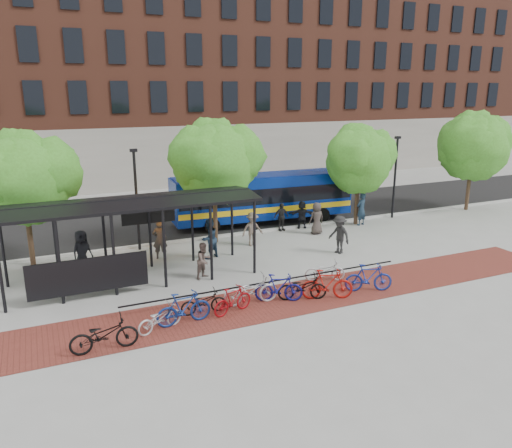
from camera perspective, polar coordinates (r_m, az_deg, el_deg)
name	(u,v)px	position (r m, az deg, el deg)	size (l,w,h in m)	color
ground	(294,252)	(25.16, 4.38, -3.23)	(160.00, 160.00, 0.00)	#9E9E99
asphalt_street	(235,216)	(32.12, -2.40, 0.91)	(160.00, 8.00, 0.01)	black
curb	(261,231)	(28.56, 0.58, -0.80)	(160.00, 0.25, 0.12)	#B7B7B2
brick_strip	(309,295)	(20.17, 6.12, -8.06)	(24.00, 3.00, 0.01)	maroon
bike_rack_rail	(270,292)	(20.33, 1.64, -7.79)	(12.00, 0.05, 0.95)	black
building_brick	(261,67)	(51.65, 0.53, 17.52)	(55.00, 14.00, 20.00)	brown
bus_shelter	(128,212)	(21.32, -14.44, 1.32)	(10.60, 3.07, 3.60)	black
tree_a	(25,175)	(24.58, -24.94, 5.14)	(4.90, 4.00, 6.18)	#382619
tree_b	(215,158)	(25.99, -4.67, 7.47)	(5.15, 4.20, 6.47)	#382619
tree_c	(360,157)	(30.21, 11.77, 7.52)	(4.66, 3.80, 5.92)	#382619
tree_d	(474,143)	(36.15, 23.64, 8.46)	(5.39, 4.40, 6.55)	#382619
lamp_post_left	(136,197)	(25.48, -13.50, 3.03)	(0.35, 0.20, 5.12)	black
lamp_post_right	(395,175)	(32.37, 15.61, 5.43)	(0.35, 0.20, 5.12)	black
bus	(262,195)	(30.22, 0.74, 3.31)	(11.09, 3.11, 2.96)	navy
bike_0	(104,335)	(16.57, -16.99, -12.00)	(0.73, 2.11, 1.11)	black
bike_2	(160,318)	(17.45, -10.96, -10.52)	(0.60, 1.71, 0.90)	#BBBABD
bike_3	(184,308)	(17.68, -8.26, -9.51)	(0.56, 1.99, 1.19)	navy
bike_4	(203,302)	(18.45, -6.04, -8.87)	(0.59, 1.69, 0.89)	black
bike_5	(233,300)	(18.36, -2.68, -8.68)	(0.48, 1.70, 1.02)	maroon
bike_6	(251,290)	(19.05, -0.63, -7.58)	(0.75, 2.15, 1.13)	#B2B2B4
bike_7	(279,288)	(19.31, 2.62, -7.29)	(0.52, 1.86, 1.12)	navy
bike_8	(302,287)	(19.54, 5.30, -7.24)	(0.67, 1.92, 1.01)	black
bike_9	(327,284)	(19.68, 8.14, -6.83)	(0.57, 2.03, 1.22)	#9E140E
bike_10	(325,271)	(21.52, 7.87, -5.30)	(0.60, 1.72, 0.90)	#B7B7BA
bike_11	(369,278)	(20.70, 12.74, -6.00)	(0.55, 1.94, 1.17)	navy
pedestrian_0	(82,251)	(23.42, -19.27, -2.98)	(0.95, 0.62, 1.94)	black
pedestrian_1	(160,239)	(24.31, -10.92, -1.74)	(0.70, 0.46, 1.93)	#36302B
pedestrian_2	(209,239)	(24.03, -5.37, -1.68)	(0.96, 0.74, 1.97)	#1C2D41
pedestrian_3	(252,229)	(25.86, -0.42, -0.59)	(1.16, 0.67, 1.79)	brown
pedestrian_4	(281,217)	(28.69, 2.91, 0.82)	(0.95, 0.40, 1.63)	black
pedestrian_5	(302,215)	(29.31, 5.26, 1.08)	(1.50, 0.48, 1.62)	black
pedestrian_6	(317,218)	(28.18, 6.95, 0.66)	(0.89, 0.58, 1.81)	#3E3531
pedestrian_7	(361,209)	(30.43, 11.95, 1.68)	(0.72, 0.47, 1.97)	#1C2F41
pedestrian_8	(204,260)	(21.63, -5.96, -4.16)	(0.77, 0.60, 1.59)	brown
pedestrian_9	(339,235)	(25.01, 9.49, -1.20)	(1.24, 0.71, 1.92)	black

